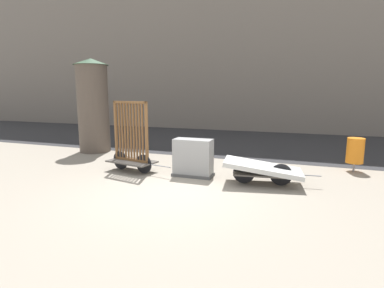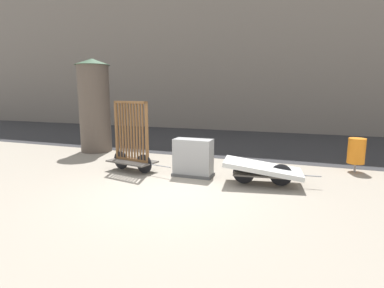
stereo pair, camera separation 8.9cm
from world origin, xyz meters
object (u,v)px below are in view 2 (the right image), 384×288
Objects in this scene: bike_cart_with_bedframe at (132,148)px; utility_cabinet at (193,159)px; trash_bin at (356,151)px; bike_cart_with_mattress at (262,169)px; advertising_column at (95,105)px.

bike_cart_with_bedframe is 1.90m from utility_cabinet.
bike_cart_with_bedframe is 6.61m from trash_bin.
bike_cart_with_mattress is 3.28m from trash_bin.
advertising_column is (-3.02, 2.22, 1.13)m from bike_cart_with_bedframe.
advertising_column reaches higher than trash_bin.
trash_bin is (6.22, 2.22, -0.08)m from bike_cart_with_bedframe.
advertising_column reaches higher than bike_cart_with_bedframe.
bike_cart_with_mattress is at bearing -137.39° from trash_bin.
bike_cart_with_bedframe is 0.89× the size of bike_cart_with_mattress.
bike_cart_with_mattress is (3.81, 0.00, -0.30)m from bike_cart_with_bedframe.
bike_cart_with_mattress is 1.93m from utility_cabinet.
advertising_column is (-4.90, 2.08, 1.35)m from utility_cabinet.
bike_cart_with_bedframe reaches higher than utility_cabinet.
bike_cart_with_mattress is 2.41× the size of trash_bin.
trash_bin is at bearing 31.25° from bike_cart_with_bedframe.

